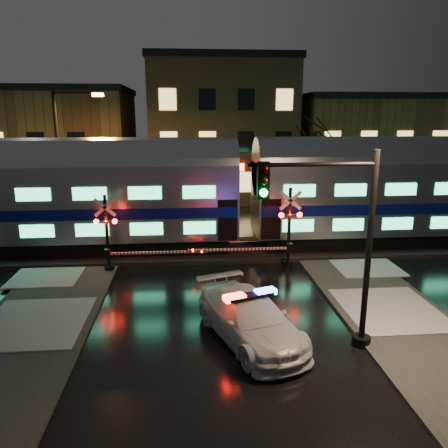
{
  "coord_description": "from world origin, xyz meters",
  "views": [
    {
      "loc": [
        -1.01,
        -17.61,
        7.27
      ],
      "look_at": [
        0.67,
        2.5,
        2.2
      ],
      "focal_mm": 35.0,
      "sensor_mm": 36.0,
      "label": 1
    }
  ],
  "objects_px": {
    "streetlight": "(64,154)",
    "traffic_light": "(338,248)",
    "crossing_signal_left": "(115,241)",
    "police_car": "(250,318)",
    "crossing_signal_right": "(282,236)"
  },
  "relations": [
    {
      "from": "crossing_signal_right",
      "to": "streetlight",
      "type": "bearing_deg",
      "value": 150.25
    },
    {
      "from": "crossing_signal_left",
      "to": "streetlight",
      "type": "bearing_deg",
      "value": 119.61
    },
    {
      "from": "police_car",
      "to": "traffic_light",
      "type": "xyz_separation_m",
      "value": [
        2.56,
        -0.73,
        2.58
      ]
    },
    {
      "from": "police_car",
      "to": "crossing_signal_left",
      "type": "xyz_separation_m",
      "value": [
        -5.39,
        6.86,
        0.76
      ]
    },
    {
      "from": "police_car",
      "to": "traffic_light",
      "type": "distance_m",
      "value": 3.71
    },
    {
      "from": "police_car",
      "to": "crossing_signal_left",
      "type": "relative_size",
      "value": 1.08
    },
    {
      "from": "crossing_signal_right",
      "to": "traffic_light",
      "type": "bearing_deg",
      "value": -89.7
    },
    {
      "from": "police_car",
      "to": "crossing_signal_right",
      "type": "relative_size",
      "value": 1.02
    },
    {
      "from": "crossing_signal_left",
      "to": "traffic_light",
      "type": "height_order",
      "value": "traffic_light"
    },
    {
      "from": "crossing_signal_right",
      "to": "streetlight",
      "type": "relative_size",
      "value": 0.64
    },
    {
      "from": "traffic_light",
      "to": "streetlight",
      "type": "relative_size",
      "value": 0.72
    },
    {
      "from": "police_car",
      "to": "crossing_signal_left",
      "type": "bearing_deg",
      "value": 108.63
    },
    {
      "from": "police_car",
      "to": "crossing_signal_right",
      "type": "distance_m",
      "value": 7.37
    },
    {
      "from": "streetlight",
      "to": "traffic_light",
      "type": "bearing_deg",
      "value": -50.55
    },
    {
      "from": "crossing_signal_left",
      "to": "traffic_light",
      "type": "xyz_separation_m",
      "value": [
        7.95,
        -7.59,
        1.82
      ]
    }
  ]
}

